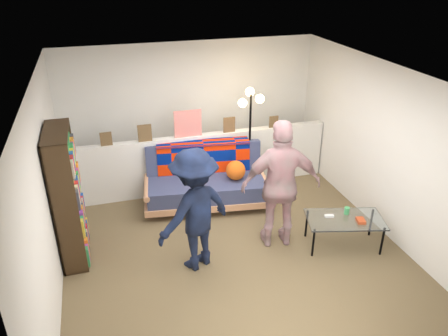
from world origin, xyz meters
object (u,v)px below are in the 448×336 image
(bookshelf, at_px, (68,201))
(person_left, at_px, (195,210))
(floor_lamp, at_px, (250,120))
(futon_sofa, at_px, (207,181))
(coffee_table, at_px, (345,220))
(person_right, at_px, (281,185))

(bookshelf, xyz_separation_m, person_left, (1.52, -0.66, -0.02))
(bookshelf, xyz_separation_m, floor_lamp, (2.87, 1.08, 0.42))
(futon_sofa, relative_size, coffee_table, 1.81)
(coffee_table, height_order, floor_lamp, floor_lamp)
(coffee_table, bearing_deg, person_left, 174.73)
(bookshelf, distance_m, coffee_table, 3.71)
(floor_lamp, xyz_separation_m, person_right, (-0.13, -1.61, -0.35))
(coffee_table, bearing_deg, person_right, 158.87)
(futon_sofa, distance_m, floor_lamp, 1.21)
(coffee_table, bearing_deg, floor_lamp, 110.42)
(futon_sofa, bearing_deg, bookshelf, -158.15)
(floor_lamp, bearing_deg, person_left, -127.58)
(bookshelf, distance_m, person_left, 1.66)
(floor_lamp, bearing_deg, futon_sofa, -162.61)
(floor_lamp, xyz_separation_m, person_left, (-1.34, -1.74, -0.44))
(coffee_table, xyz_separation_m, person_right, (-0.85, 0.33, 0.51))
(bookshelf, height_order, coffee_table, bookshelf)
(futon_sofa, xyz_separation_m, floor_lamp, (0.81, 0.25, 0.87))
(futon_sofa, bearing_deg, floor_lamp, 17.39)
(bookshelf, height_order, person_left, bookshelf)
(coffee_table, xyz_separation_m, person_left, (-2.06, 0.19, 0.41))
(floor_lamp, height_order, person_right, person_right)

